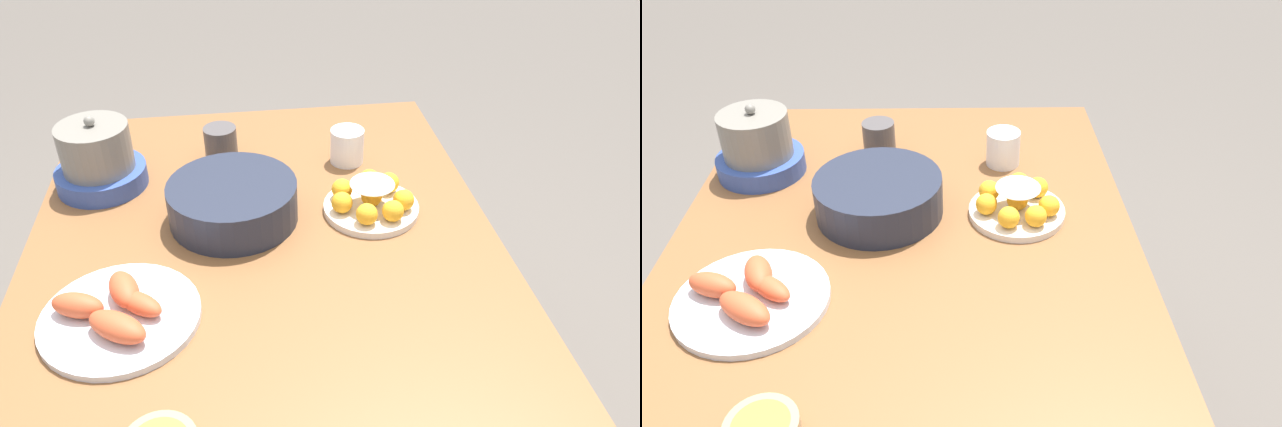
# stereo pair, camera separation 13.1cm
# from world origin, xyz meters

# --- Properties ---
(dining_table) EXTENTS (1.29, 0.98, 0.77)m
(dining_table) POSITION_xyz_m (0.00, 0.00, 0.67)
(dining_table) COLOR brown
(dining_table) RESTS_ON ground_plane
(cake_plate) EXTENTS (0.21, 0.21, 0.08)m
(cake_plate) POSITION_xyz_m (0.10, -0.24, 0.80)
(cake_plate) COLOR silver
(cake_plate) RESTS_ON dining_table
(serving_bowl) EXTENTS (0.28, 0.28, 0.09)m
(serving_bowl) POSITION_xyz_m (0.11, 0.06, 0.82)
(serving_bowl) COLOR #232838
(serving_bowl) RESTS_ON dining_table
(seafood_platter) EXTENTS (0.28, 0.28, 0.06)m
(seafood_platter) POSITION_xyz_m (-0.17, 0.27, 0.79)
(seafood_platter) COLOR silver
(seafood_platter) RESTS_ON dining_table
(cup_near) EXTENTS (0.08, 0.08, 0.09)m
(cup_near) POSITION_xyz_m (0.33, -0.23, 0.82)
(cup_near) COLOR white
(cup_near) RESTS_ON dining_table
(cup_far) EXTENTS (0.08, 0.08, 0.09)m
(cup_far) POSITION_xyz_m (0.37, 0.08, 0.82)
(cup_far) COLOR #4C4747
(cup_far) RESTS_ON dining_table
(warming_pot) EXTENTS (0.21, 0.21, 0.18)m
(warming_pot) POSITION_xyz_m (0.29, 0.36, 0.84)
(warming_pot) COLOR #334C99
(warming_pot) RESTS_ON dining_table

